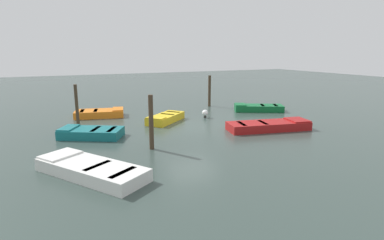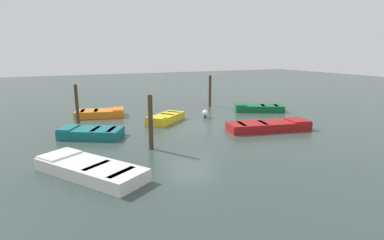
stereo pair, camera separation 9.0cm
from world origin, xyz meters
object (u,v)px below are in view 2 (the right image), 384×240
Objects in this scene: mooring_piling_far_left at (77,106)px; rowboat_yellow at (166,118)px; rowboat_orange at (100,113)px; mooring_piling_near_left at (210,91)px; mooring_piling_mid_right at (151,122)px; marker_buoy at (205,113)px; rowboat_teal at (91,132)px; rowboat_green at (259,108)px; rowboat_red at (269,126)px; rowboat_white at (90,169)px.

rowboat_yellow is at bearing -12.18° from mooring_piling_far_left.
rowboat_orange is 1.39× the size of mooring_piling_near_left.
rowboat_orange is 7.41m from mooring_piling_mid_right.
marker_buoy is (-2.11, -3.36, -0.80)m from mooring_piling_near_left.
rowboat_yellow is (4.16, 1.50, 0.00)m from rowboat_teal.
rowboat_red is at bearing 86.11° from rowboat_green.
rowboat_green is (10.75, 1.89, -0.00)m from rowboat_teal.
rowboat_red is 9.81m from mooring_piling_far_left.
mooring_piling_far_left is at bearing 172.15° from marker_buoy.
rowboat_red is 1.95× the size of mooring_piling_near_left.
rowboat_white is 3.25m from mooring_piling_mid_right.
mooring_piling_mid_right reaches higher than rowboat_yellow.
mooring_piling_mid_right is at bearing -163.50° from rowboat_red.
rowboat_white is 7.13m from mooring_piling_far_left.
mooring_piling_near_left is (8.74, 4.86, 0.87)m from rowboat_teal.
rowboat_green is at bearing -93.58° from rowboat_white.
rowboat_teal is at bearing 124.54° from mooring_piling_mid_right.
rowboat_orange is 9.98m from rowboat_green.
rowboat_red is 8.52m from rowboat_teal.
rowboat_yellow is at bearing -71.42° from rowboat_white.
rowboat_red is 5.58m from rowboat_yellow.
rowboat_teal is 10.92m from rowboat_green.
mooring_piling_mid_right is at bearing -70.42° from rowboat_orange.
mooring_piling_near_left reaches higher than rowboat_orange.
rowboat_teal is 1.00× the size of rowboat_orange.
rowboat_red is at bearing -29.56° from mooring_piling_far_left.
mooring_piling_mid_right reaches higher than rowboat_orange.
mooring_piling_far_left is 9.36m from mooring_piling_near_left.
rowboat_green is at bearing 142.93° from rowboat_yellow.
rowboat_red is 1.95× the size of mooring_piling_mid_right.
rowboat_teal is 3.55m from mooring_piling_mid_right.
marker_buoy is (5.52, -2.97, 0.07)m from rowboat_orange.
rowboat_teal is at bearing -150.91° from mooring_piling_near_left.
mooring_piling_mid_right is at bearing -66.88° from mooring_piling_far_left.
rowboat_orange is at bearing -74.49° from rowboat_teal.
mooring_piling_far_left is at bearing -35.90° from rowboat_white.
mooring_piling_mid_right is at bearing 55.44° from rowboat_green.
rowboat_teal is 6.26× the size of marker_buoy.
rowboat_white is at bearing -87.84° from rowboat_orange.
rowboat_white is at bearing -134.71° from mooring_piling_near_left.
rowboat_orange is (-7.07, 6.83, 0.00)m from rowboat_red.
mooring_piling_far_left reaches higher than rowboat_white.
mooring_piling_mid_right is (-6.24, -0.47, 0.87)m from rowboat_red.
rowboat_green is 6.80× the size of marker_buoy.
rowboat_teal is 4.65m from rowboat_white.
rowboat_orange is at bearing 54.74° from mooring_piling_far_left.
rowboat_yellow is at bearing 30.63° from rowboat_green.
mooring_piling_mid_right is at bearing 154.04° from rowboat_teal.
rowboat_teal is at bearing 176.08° from rowboat_red.
rowboat_teal is 1.38× the size of mooring_piling_near_left.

